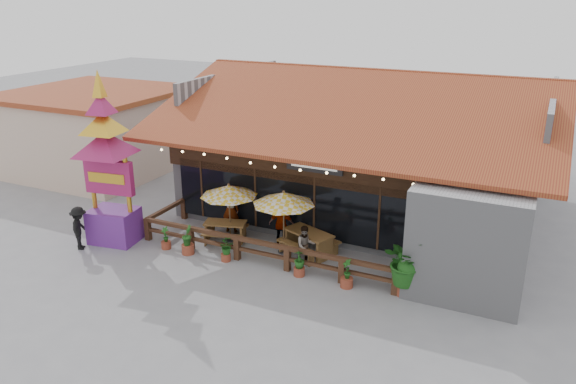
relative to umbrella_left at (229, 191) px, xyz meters
The scene contains 19 objects.
ground 4.20m from the umbrella_left, 13.00° to the right, with size 100.00×100.00×0.00m, color gray.
restaurant_building 6.94m from the umbrella_left, 56.44° to the left, with size 15.50×14.73×6.09m.
patio_railing 2.23m from the umbrella_left, 39.50° to the right, with size 10.00×2.60×0.92m.
neighbor_building 12.54m from the umbrella_left, 155.63° to the left, with size 8.40×8.40×4.22m.
umbrella_left is the anchor object (origin of this frame).
umbrella_right 2.34m from the umbrella_left, ahead, with size 2.73×2.73×2.44m.
picnic_table_left 1.54m from the umbrella_left, 154.39° to the right, with size 1.91×1.76×0.76m.
picnic_table_right 3.54m from the umbrella_left, ahead, with size 2.28×2.14×0.88m.
thai_sign_tower 4.76m from the umbrella_left, 153.80° to the right, with size 2.97×2.97×7.07m.
tropical_plant 7.30m from the umbrella_left, ahead, with size 1.72×1.82×1.98m.
diner_a 1.38m from the umbrella_left, 119.19° to the left, with size 0.69×0.45×1.89m, color #392312.
diner_b 3.73m from the umbrella_left, ahead, with size 0.70×0.55×1.45m, color #392312.
diner_c 2.36m from the umbrella_left, 14.40° to the left, with size 0.98×0.41×1.67m, color #392312.
pedestrian 5.72m from the umbrella_left, 147.05° to the right, with size 1.07×0.62×1.66m, color black.
planter_a 2.98m from the umbrella_left, 137.00° to the right, with size 0.36×0.36×0.88m.
planter_b 2.43m from the umbrella_left, 115.44° to the right, with size 0.46×0.48×1.12m.
planter_c 2.36m from the umbrella_left, 64.51° to the right, with size 0.64×0.61×0.85m.
planter_d 4.21m from the umbrella_left, 22.44° to the right, with size 0.45×0.45×0.94m.
planter_e 5.78m from the umbrella_left, 16.13° to the right, with size 0.41×0.43×1.01m.
Camera 1 is at (6.98, -16.23, 9.15)m, focal length 35.00 mm.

